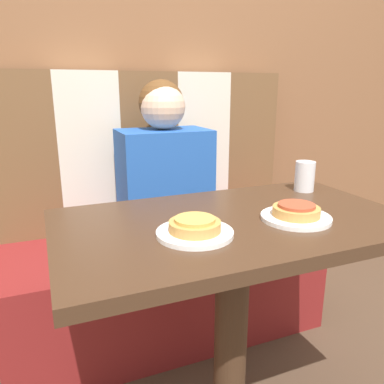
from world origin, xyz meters
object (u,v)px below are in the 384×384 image
drinking_cup (305,176)px  plate_right (296,218)px  plate_left (195,233)px  person (164,168)px  pizza_right (296,210)px  pizza_left (195,225)px

drinking_cup → plate_right: bearing=-132.1°
plate_left → plate_right: same height
person → plate_left: size_ratio=3.57×
plate_left → pizza_right: pizza_right is taller
person → drinking_cup: size_ratio=6.52×
pizza_right → pizza_left: bearing=180.0°
person → plate_right: (0.15, -0.70, -0.01)m
plate_left → pizza_left: 0.02m
plate_left → plate_right: 0.30m
pizza_left → drinking_cup: (0.51, 0.24, 0.02)m
pizza_right → drinking_cup: drinking_cup is taller
plate_right → drinking_cup: size_ratio=1.83×
plate_left → pizza_right: 0.30m
person → plate_left: (-0.15, -0.70, -0.01)m
person → pizza_left: size_ratio=5.32×
person → drinking_cup: bearing=-51.7°
plate_left → drinking_cup: size_ratio=1.83×
person → plate_left: 0.72m
pizza_left → drinking_cup: drinking_cup is taller
plate_left → person: bearing=77.9°
drinking_cup → pizza_left: bearing=-155.2°
pizza_left → pizza_right: same height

